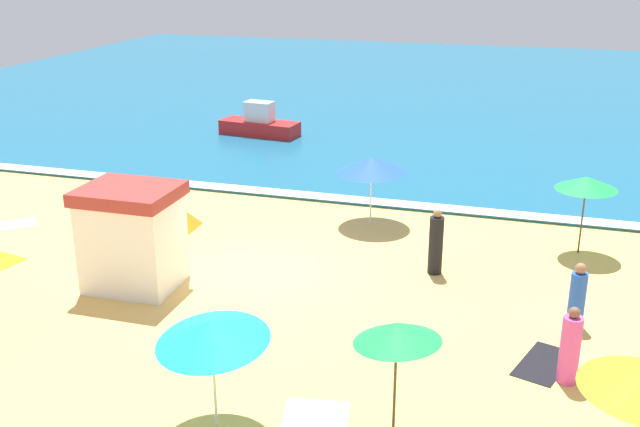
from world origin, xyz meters
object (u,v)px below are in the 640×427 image
Objects in this scene: beach_tent at (155,213)px; beachgoer_4 at (436,244)px; beach_umbrella_2 at (586,183)px; beach_umbrella_1 at (397,333)px; lifeguard_cabana at (132,236)px; beach_umbrella_6 at (372,165)px; small_boat_0 at (260,124)px; beachgoer_1 at (570,348)px; beach_umbrella_3 at (212,331)px; beachgoer_3 at (577,297)px.

beachgoer_4 reaches higher than beach_tent.
beach_tent is (-12.16, -2.18, -1.36)m from beach_umbrella_2.
beach_umbrella_2 is at bearing 71.72° from beach_umbrella_1.
lifeguard_cabana is 7.85m from beach_umbrella_6.
beachgoer_1 is at bearing -52.75° from small_boat_0.
beach_umbrella_6 is at bearing -52.32° from small_boat_0.
beach_tent is (-5.68, 8.33, -1.23)m from beach_umbrella_3.
beach_tent is at bearing 124.26° from beach_umbrella_3.
beachgoer_1 is at bearing -53.82° from beachgoer_4.
beach_umbrella_1 is at bearing -108.28° from beach_umbrella_2.
lifeguard_cabana is 1.69× the size of beachgoer_3.
beach_umbrella_2 is 0.81× the size of beach_tent.
beach_tent is at bearing 109.96° from lifeguard_cabana.
beachgoer_1 is 1.05× the size of beachgoer_3.
beach_tent is 0.75× the size of small_boat_0.
beach_umbrella_6 is 12.17m from small_boat_0.
beachgoer_1 is (10.55, -1.57, -0.59)m from lifeguard_cabana.
beachgoer_3 is (3.13, 5.38, -1.42)m from beach_umbrella_1.
beach_tent is 12.79m from beachgoer_1.
beach_umbrella_1 is 11.12m from beach_umbrella_6.
beachgoer_1 is 2.50m from beachgoer_3.
beach_umbrella_2 is (10.93, 5.58, 0.72)m from lifeguard_cabana.
lifeguard_cabana is 0.71× the size of small_boat_0.
beach_umbrella_2 is at bearing 10.18° from beach_tent.
beach_tent is 1.56× the size of beachgoer_4.
beach_umbrella_3 is at bearing -55.74° from beach_tent.
beach_umbrella_6 reaches higher than beach_tent.
beachgoer_4 is (8.45, -0.41, 0.13)m from beach_tent.
beach_umbrella_2 is 12.36m from beach_umbrella_3.
beachgoer_4 is at bearing 93.00° from beach_umbrella_1.
beach_umbrella_6 is at bearing 138.43° from beachgoer_3.
beach_umbrella_2 is at bearing 34.99° from beachgoer_4.
lifeguard_cabana is 3.67m from beach_tent.
beachgoer_4 reaches higher than beachgoer_1.
beach_umbrella_3 is (-6.48, -10.52, -0.13)m from beach_umbrella_2.
lifeguard_cabana is at bearing -70.04° from beach_tent.
lifeguard_cabana is 0.97× the size of beach_umbrella_3.
beachgoer_4 is (-3.33, 4.56, 0.08)m from beachgoer_1.
beachgoer_3 is 4.08m from beachgoer_4.
beach_tent is (-8.84, 7.86, -1.44)m from beach_umbrella_1.
beach_umbrella_1 reaches higher than beach_umbrella_2.
beachgoer_4 is at bearing -52.38° from small_boat_0.
lifeguard_cabana is 16.09m from small_boat_0.
beach_umbrella_2 is 1.26× the size of beachgoer_4.
beachgoer_1 is (6.11, 3.37, -1.18)m from beach_umbrella_3.
beach_umbrella_6 reaches higher than beachgoer_4.
beachgoer_3 is (11.97, -2.48, 0.03)m from beach_tent.
beachgoer_3 is 20.08m from small_boat_0.
small_boat_0 is (-13.43, 14.93, -0.14)m from beachgoer_3.
beachgoer_3 is at bearing 42.94° from beach_umbrella_3.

